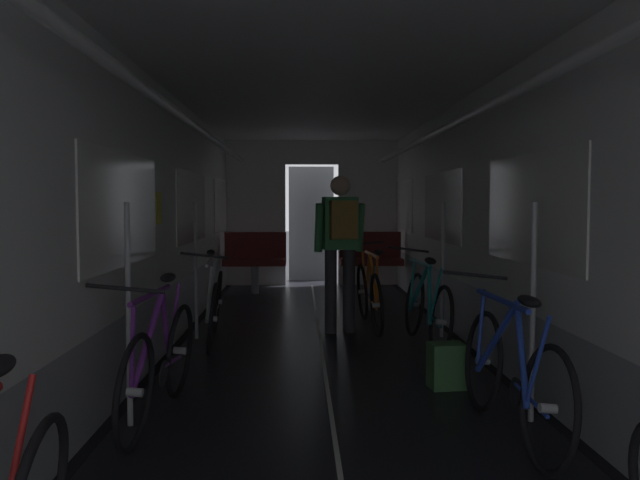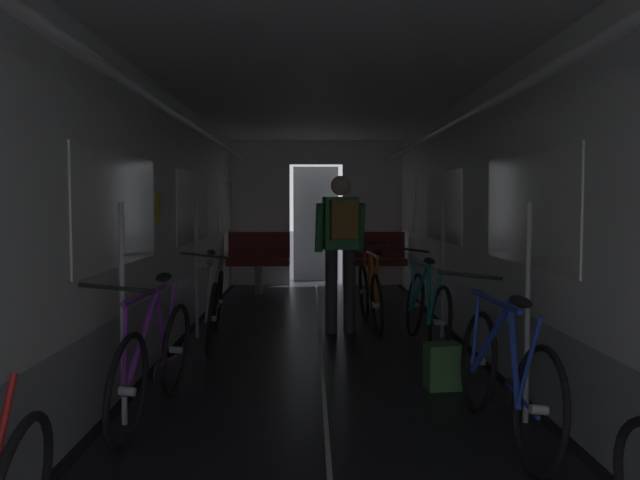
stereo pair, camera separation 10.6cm
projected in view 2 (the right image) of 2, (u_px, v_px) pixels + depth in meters
The scene contains 10 objects.
train_car_shell at pixel (322, 167), 5.48m from camera, with size 3.14×12.34×2.57m.
bench_seat_far_left at pixel (259, 256), 10.00m from camera, with size 0.98×0.51×0.95m.
bench_seat_far_right at pixel (374, 256), 10.03m from camera, with size 0.98×0.51×0.95m.
bicycle_blue at pixel (504, 375), 3.81m from camera, with size 0.44×1.69×0.95m.
bicycle_teal at pixel (426, 308), 6.23m from camera, with size 0.44×1.69×0.95m.
bicycle_silver at pixel (215, 304), 6.45m from camera, with size 0.44×1.69×0.95m.
bicycle_purple at pixel (154, 360), 4.14m from camera, with size 0.44×1.69×0.95m.
person_cyclist_aisle at pixel (341, 239), 6.87m from camera, with size 0.55×0.42×1.69m.
bicycle_orange_in_aisle at pixel (370, 294), 7.18m from camera, with size 0.44×1.69×0.95m.
backpack_on_floor at pixel (443, 366), 4.84m from camera, with size 0.26×0.20×0.34m, color #3D703D.
Camera 2 is at (-0.10, -1.91, 1.39)m, focal length 36.20 mm.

